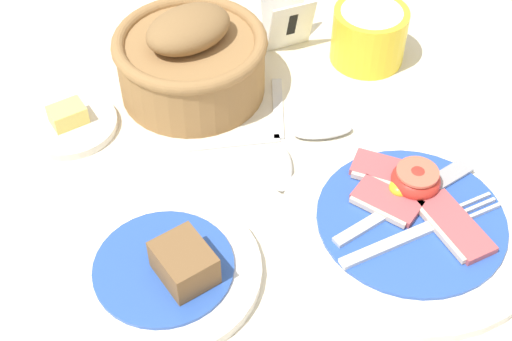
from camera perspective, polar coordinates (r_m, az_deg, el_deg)
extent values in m
plane|color=beige|center=(0.74, 5.30, -4.92)|extent=(3.00, 3.00, 0.00)
cylinder|color=silver|center=(0.75, 12.21, -4.19)|extent=(0.27, 0.27, 0.01)
cylinder|color=#2D56B7|center=(0.74, 12.31, -3.80)|extent=(0.19, 0.19, 0.00)
cube|color=#BC5156|center=(0.78, 10.84, -0.08)|extent=(0.09, 0.08, 0.01)
cube|color=beige|center=(0.77, 10.56, -0.88)|extent=(0.07, 0.06, 0.01)
cube|color=#BC5156|center=(0.74, 15.68, -4.28)|extent=(0.04, 0.09, 0.01)
cube|color=beige|center=(0.73, 14.70, -4.72)|extent=(0.02, 0.08, 0.01)
cube|color=#BC5156|center=(0.75, 10.40, -2.34)|extent=(0.07, 0.08, 0.01)
cube|color=beige|center=(0.74, 9.83, -3.10)|extent=(0.05, 0.06, 0.01)
ellipsoid|color=red|center=(0.76, 12.66, -0.75)|extent=(0.05, 0.05, 0.03)
cylinder|color=#DB664C|center=(0.75, 12.81, -0.12)|extent=(0.04, 0.04, 0.00)
ellipsoid|color=white|center=(0.76, 11.02, -1.78)|extent=(0.07, 0.06, 0.01)
ellipsoid|color=yellow|center=(0.76, 11.44, -1.37)|extent=(0.02, 0.02, 0.01)
cube|color=silver|center=(0.71, 10.54, -5.85)|extent=(0.11, 0.02, 0.00)
cube|color=silver|center=(0.75, 15.17, -3.75)|extent=(0.03, 0.02, 0.00)
cube|color=silver|center=(0.76, 17.70, -3.17)|extent=(0.04, 0.01, 0.00)
cube|color=silver|center=(0.77, 17.33, -2.76)|extent=(0.04, 0.01, 0.00)
cube|color=silver|center=(0.77, 16.97, -2.36)|extent=(0.04, 0.01, 0.00)
cube|color=silver|center=(0.73, 9.63, -3.82)|extent=(0.11, 0.04, 0.00)
cube|color=#9EA0A5|center=(0.78, 14.63, -0.72)|extent=(0.08, 0.04, 0.00)
cylinder|color=silver|center=(0.70, -7.34, -8.03)|extent=(0.19, 0.19, 0.01)
cylinder|color=#2D56B7|center=(0.70, -7.40, -7.65)|extent=(0.14, 0.14, 0.00)
cube|color=brown|center=(0.67, -5.77, -7.37)|extent=(0.06, 0.07, 0.04)
cylinder|color=yellow|center=(0.93, 9.01, 10.64)|extent=(0.09, 0.09, 0.07)
cylinder|color=white|center=(0.91, 9.25, 12.24)|extent=(0.08, 0.08, 0.01)
cylinder|color=olive|center=(0.87, -5.17, 8.30)|extent=(0.18, 0.18, 0.07)
torus|color=olive|center=(0.85, -5.34, 10.21)|extent=(0.18, 0.18, 0.02)
ellipsoid|color=olive|center=(0.84, -5.42, 11.20)|extent=(0.12, 0.10, 0.04)
cylinder|color=silver|center=(0.86, -14.63, 3.55)|extent=(0.11, 0.11, 0.01)
cube|color=#F4E06B|center=(0.85, -14.83, 4.33)|extent=(0.05, 0.04, 0.02)
cube|color=white|center=(0.93, 2.84, 11.46)|extent=(0.06, 0.02, 0.07)
cube|color=white|center=(0.95, 2.24, 12.24)|extent=(0.06, 0.02, 0.07)
cube|color=black|center=(0.93, 2.90, 11.59)|extent=(0.01, 0.01, 0.04)
cube|color=silver|center=(0.82, -1.78, 2.28)|extent=(0.11, 0.03, 0.01)
ellipsoid|color=silver|center=(0.83, 5.36, 3.19)|extent=(0.07, 0.04, 0.01)
cube|color=silver|center=(0.86, 1.76, 5.09)|extent=(0.05, 0.10, 0.01)
ellipsoid|color=silver|center=(0.79, 1.98, 0.22)|extent=(0.05, 0.07, 0.01)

